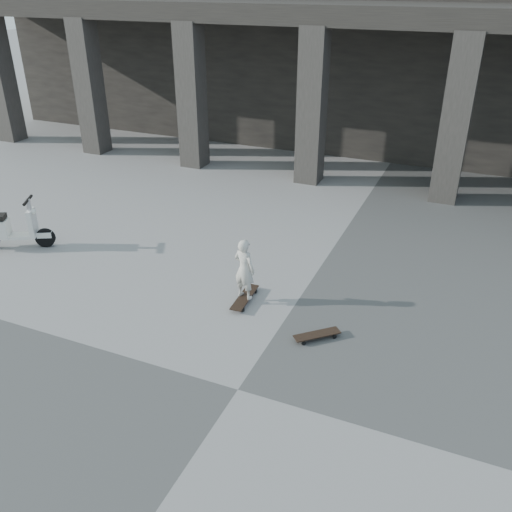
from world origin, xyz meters
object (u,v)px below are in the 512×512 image
at_px(longboard, 245,298).
at_px(child, 244,269).
at_px(scooter, 2,229).
at_px(skateboard_spare, 317,335).

xyz_separation_m(longboard, child, (-0.00, 0.00, 0.57)).
bearing_deg(child, scooter, 13.76).
distance_m(skateboard_spare, child, 1.69).
relative_size(skateboard_spare, child, 0.62).
relative_size(longboard, skateboard_spare, 1.34).
bearing_deg(skateboard_spare, longboard, 117.14).
relative_size(longboard, scooter, 0.64).
distance_m(longboard, skateboard_spare, 1.59).
relative_size(longboard, child, 0.83).
bearing_deg(longboard, skateboard_spare, -113.67).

